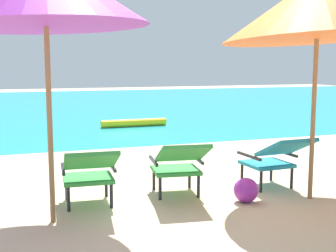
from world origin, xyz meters
The scene contains 8 objects.
ground_plane centered at (0.00, 4.00, 0.00)m, with size 40.00×40.00×0.00m, color #CCB78E.
ocean_band centered at (0.00, 12.00, 0.00)m, with size 40.00×18.00×0.01m, color teal.
swim_buoy centered at (0.98, 5.60, 0.10)m, with size 0.18×0.18×1.60m, color yellow.
lounge_chair_left centered at (-1.06, -0.26, 0.40)m, with size 0.60×0.91×0.68m.
lounge_chair_center centered at (-0.05, -0.21, 0.40)m, with size 0.65×0.94×0.68m.
lounge_chair_right centered at (1.16, -0.28, 0.40)m, with size 0.58×0.90×0.68m.
beach_umbrella_right centered at (1.33, -0.72, 2.09)m, with size 2.92×2.93×2.48m.
beach_ball centered at (0.58, -0.60, 0.14)m, with size 0.27×0.27×0.27m, color purple.
Camera 1 is at (-1.79, -4.81, 1.49)m, focal length 48.05 mm.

